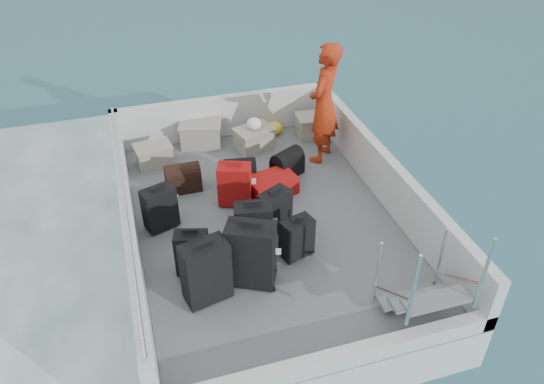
{
  "coord_description": "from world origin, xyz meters",
  "views": [
    {
      "loc": [
        -1.53,
        -5.36,
        5.05
      ],
      "look_at": [
        0.13,
        0.07,
        1.0
      ],
      "focal_mm": 35.0,
      "sensor_mm": 36.0,
      "label": 1
    }
  ],
  "objects": [
    {
      "name": "ground",
      "position": [
        0.0,
        0.0,
        0.0
      ],
      "size": [
        160.0,
        160.0,
        0.0
      ],
      "primitive_type": "plane",
      "color": "#1C4E62",
      "rests_on": "ground"
    },
    {
      "name": "ferry_hull",
      "position": [
        0.0,
        0.0,
        0.3
      ],
      "size": [
        3.6,
        5.0,
        0.6
      ],
      "primitive_type": "cube",
      "color": "silver",
      "rests_on": "ground"
    },
    {
      "name": "deck",
      "position": [
        0.0,
        0.0,
        0.61
      ],
      "size": [
        3.3,
        4.7,
        0.02
      ],
      "primitive_type": "cube",
      "color": "slate",
      "rests_on": "ferry_hull"
    },
    {
      "name": "deck_fittings",
      "position": [
        0.35,
        -0.32,
        0.99
      ],
      "size": [
        3.6,
        5.0,
        0.9
      ],
      "color": "#BABFBF",
      "rests_on": "deck"
    },
    {
      "name": "suitcase_0",
      "position": [
        -1.0,
        -1.17,
        1.01
      ],
      "size": [
        0.56,
        0.39,
        0.78
      ],
      "primitive_type": "cube",
      "rotation": [
        0.0,
        0.0,
        0.23
      ],
      "color": "black",
      "rests_on": "deck"
    },
    {
      "name": "suitcase_1",
      "position": [
        -1.08,
        -0.71,
        0.91
      ],
      "size": [
        0.43,
        0.32,
        0.58
      ],
      "primitive_type": "cube",
      "rotation": [
        0.0,
        0.0,
        -0.28
      ],
      "color": "black",
      "rests_on": "deck"
    },
    {
      "name": "suitcase_2",
      "position": [
        -1.33,
        0.24,
        0.92
      ],
      "size": [
        0.47,
        0.37,
        0.6
      ],
      "primitive_type": "cube",
      "rotation": [
        0.0,
        0.0,
        0.34
      ],
      "color": "black",
      "rests_on": "deck"
    },
    {
      "name": "suitcase_3",
      "position": [
        -0.47,
        -1.07,
        1.03
      ],
      "size": [
        0.63,
        0.52,
        0.82
      ],
      "primitive_type": "cube",
      "rotation": [
        0.0,
        0.0,
        -0.46
      ],
      "color": "black",
      "rests_on": "deck"
    },
    {
      "name": "suitcase_4",
      "position": [
        -0.29,
        -0.52,
        0.95
      ],
      "size": [
        0.49,
        0.35,
        0.67
      ],
      "primitive_type": "cube",
      "rotation": [
        0.0,
        0.0,
        -0.19
      ],
      "color": "black",
      "rests_on": "deck"
    },
    {
      "name": "suitcase_5",
      "position": [
        -0.28,
        0.47,
        0.93
      ],
      "size": [
        0.51,
        0.4,
        0.62
      ],
      "primitive_type": "cube",
      "rotation": [
        0.0,
        0.0,
        -0.35
      ],
      "color": "#A00C10",
      "rests_on": "deck"
    },
    {
      "name": "suitcase_6",
      "position": [
        0.18,
        -0.79,
        0.89
      ],
      "size": [
        0.43,
        0.33,
        0.54
      ],
      "primitive_type": "cube",
      "rotation": [
        0.0,
        0.0,
        0.28
      ],
      "color": "black",
      "rests_on": "deck"
    },
    {
      "name": "suitcase_7",
      "position": [
        0.07,
        -0.23,
        0.91
      ],
      "size": [
        0.48,
        0.41,
        0.58
      ],
      "primitive_type": "cube",
      "rotation": [
        0.0,
        0.0,
        0.49
      ],
      "color": "black",
      "rests_on": "deck"
    },
    {
      "name": "suitcase_8",
      "position": [
        0.28,
        0.58,
        0.75
      ],
      "size": [
        0.75,
        0.57,
        0.26
      ],
      "primitive_type": "cube",
      "rotation": [
        0.0,
        0.0,
        1.79
      ],
      "color": "#A00C10",
      "rests_on": "deck"
    },
    {
      "name": "duffel_0",
      "position": [
        -0.91,
        1.03,
        0.78
      ],
      "size": [
        0.5,
        0.31,
        0.32
      ],
      "primitive_type": null,
      "rotation": [
        0.0,
        0.0,
        0.01
      ],
      "color": "black",
      "rests_on": "deck"
    },
    {
      "name": "duffel_1",
      "position": [
        -0.1,
        0.92,
        0.78
      ],
      "size": [
        0.5,
        0.37,
        0.32
      ],
      "primitive_type": null,
      "rotation": [
        0.0,
        0.0,
        -0.16
      ],
      "color": "black",
      "rests_on": "deck"
    },
    {
      "name": "duffel_2",
      "position": [
        0.63,
        0.95,
        0.78
      ],
      "size": [
        0.55,
        0.48,
        0.32
      ],
      "primitive_type": null,
      "rotation": [
        0.0,
        0.0,
        0.5
      ],
      "color": "black",
      "rests_on": "deck"
    },
    {
      "name": "crate_0",
      "position": [
        -1.24,
        1.82,
        0.77
      ],
      "size": [
        0.55,
        0.42,
        0.31
      ],
      "primitive_type": "cube",
      "rotation": [
        0.0,
        0.0,
        0.13
      ],
      "color": "#9D9688",
      "rests_on": "deck"
    },
    {
      "name": "crate_1",
      "position": [
        -0.43,
        2.2,
        0.81
      ],
      "size": [
        0.72,
        0.58,
        0.38
      ],
      "primitive_type": "cube",
      "rotation": [
        0.0,
        0.0,
        -0.26
      ],
      "color": "#9D9688",
      "rests_on": "deck"
    },
    {
      "name": "crate_2",
      "position": [
        0.37,
        1.83,
        0.79
      ],
      "size": [
        0.65,
        0.53,
        0.34
      ],
      "primitive_type": "cube",
      "rotation": [
        0.0,
        0.0,
        0.28
      ],
      "color": "#9D9688",
      "rests_on": "deck"
    },
    {
      "name": "crate_3",
      "position": [
        1.45,
        1.96,
        0.79
      ],
      "size": [
        0.6,
        0.44,
        0.34
      ],
      "primitive_type": "cube",
      "rotation": [
        0.0,
        0.0,
        -0.08
      ],
      "color": "#9D9688",
      "rests_on": "deck"
    },
    {
      "name": "yellow_bag",
      "position": [
        0.82,
        2.2,
        0.73
      ],
      "size": [
        0.28,
        0.26,
        0.22
      ],
      "primitive_type": "ellipsoid",
      "color": "yellow",
      "rests_on": "deck"
    },
    {
      "name": "white_bag",
      "position": [
        0.37,
        1.83,
        1.05
      ],
      "size": [
        0.24,
        0.24,
        0.18
      ],
      "primitive_type": "ellipsoid",
      "color": "white",
      "rests_on": "crate_2"
    },
    {
      "name": "passenger",
      "position": [
        1.3,
        1.27,
        1.55
      ],
      "size": [
        0.79,
        0.81,
        1.86
      ],
      "primitive_type": "imported",
      "rotation": [
        0.0,
        0.0,
        -2.29
      ],
      "color": "red",
      "rests_on": "deck"
    }
  ]
}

